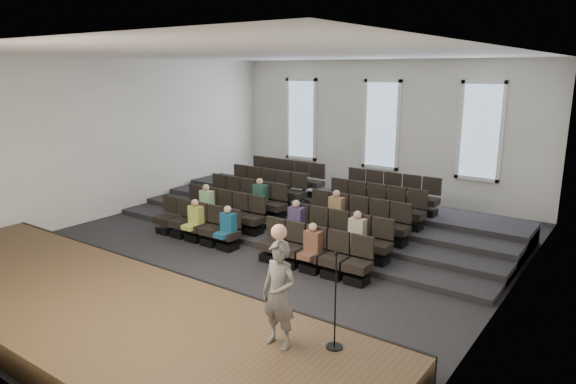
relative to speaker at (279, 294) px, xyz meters
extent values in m
plane|color=black|center=(-3.79, 4.40, -1.34)|extent=(14.00, 14.00, 0.00)
cube|color=white|center=(-3.79, 4.40, 3.67)|extent=(12.00, 14.00, 0.02)
cube|color=white|center=(-3.79, 11.42, 1.16)|extent=(12.00, 0.04, 5.00)
cube|color=white|center=(-9.81, 4.40, 1.16)|extent=(0.04, 14.00, 5.00)
cube|color=white|center=(2.23, 4.40, 1.16)|extent=(0.04, 14.00, 5.00)
cube|color=#48331F|center=(-3.79, -0.70, -1.09)|extent=(11.80, 3.60, 0.50)
cube|color=black|center=(-3.79, 1.07, -1.09)|extent=(11.80, 0.06, 0.52)
cube|color=black|center=(-3.79, 6.73, -1.27)|extent=(11.80, 4.80, 0.15)
cube|color=black|center=(-3.79, 7.25, -1.19)|extent=(11.80, 3.75, 0.30)
cube|color=black|center=(-3.79, 7.78, -1.12)|extent=(11.80, 2.70, 0.45)
cube|color=black|center=(-3.79, 8.30, -1.04)|extent=(11.80, 1.65, 0.60)
cube|color=black|center=(-6.92, 3.80, -1.24)|extent=(0.47, 0.43, 0.20)
cube|color=black|center=(-6.92, 3.80, -0.93)|extent=(0.55, 0.50, 0.19)
cube|color=black|center=(-6.92, 4.01, -0.52)|extent=(0.55, 0.08, 0.50)
cube|color=black|center=(-6.32, 3.80, -1.24)|extent=(0.47, 0.43, 0.20)
cube|color=black|center=(-6.32, 3.80, -0.93)|extent=(0.55, 0.50, 0.19)
cube|color=black|center=(-6.32, 4.01, -0.52)|extent=(0.55, 0.08, 0.50)
cube|color=black|center=(-5.72, 3.80, -1.24)|extent=(0.47, 0.43, 0.20)
cube|color=black|center=(-5.72, 3.80, -0.93)|extent=(0.55, 0.50, 0.19)
cube|color=black|center=(-5.72, 4.01, -0.52)|extent=(0.55, 0.08, 0.50)
cube|color=black|center=(-5.12, 3.80, -1.24)|extent=(0.47, 0.43, 0.20)
cube|color=black|center=(-5.12, 3.80, -0.93)|extent=(0.55, 0.50, 0.19)
cube|color=black|center=(-5.12, 4.01, -0.52)|extent=(0.55, 0.08, 0.50)
cube|color=black|center=(-4.52, 3.80, -1.24)|extent=(0.47, 0.43, 0.20)
cube|color=black|center=(-4.52, 3.80, -0.93)|extent=(0.55, 0.50, 0.19)
cube|color=black|center=(-4.52, 4.01, -0.52)|extent=(0.55, 0.08, 0.50)
cube|color=black|center=(-3.07, 3.80, -1.24)|extent=(0.47, 0.43, 0.20)
cube|color=black|center=(-3.07, 3.80, -0.93)|extent=(0.55, 0.50, 0.19)
cube|color=black|center=(-3.07, 4.01, -0.52)|extent=(0.55, 0.08, 0.50)
cube|color=black|center=(-2.47, 3.80, -1.24)|extent=(0.47, 0.43, 0.20)
cube|color=black|center=(-2.47, 3.80, -0.93)|extent=(0.55, 0.50, 0.19)
cube|color=black|center=(-2.47, 4.01, -0.52)|extent=(0.55, 0.08, 0.50)
cube|color=black|center=(-1.87, 3.80, -1.24)|extent=(0.47, 0.43, 0.20)
cube|color=black|center=(-1.87, 3.80, -0.93)|extent=(0.55, 0.50, 0.19)
cube|color=black|center=(-1.87, 4.01, -0.52)|extent=(0.55, 0.08, 0.50)
cube|color=black|center=(-1.27, 3.80, -1.24)|extent=(0.47, 0.43, 0.20)
cube|color=black|center=(-1.27, 3.80, -0.93)|extent=(0.55, 0.50, 0.19)
cube|color=black|center=(-1.27, 4.01, -0.52)|extent=(0.55, 0.08, 0.50)
cube|color=black|center=(-0.67, 3.80, -1.24)|extent=(0.47, 0.43, 0.20)
cube|color=black|center=(-0.67, 3.80, -0.93)|extent=(0.55, 0.50, 0.19)
cube|color=black|center=(-0.67, 4.01, -0.52)|extent=(0.55, 0.08, 0.50)
cube|color=black|center=(-6.92, 4.85, -1.09)|extent=(0.47, 0.43, 0.20)
cube|color=black|center=(-6.92, 4.85, -0.78)|extent=(0.55, 0.50, 0.19)
cube|color=black|center=(-6.92, 5.06, -0.37)|extent=(0.55, 0.08, 0.50)
cube|color=black|center=(-6.32, 4.85, -1.09)|extent=(0.47, 0.43, 0.20)
cube|color=black|center=(-6.32, 4.85, -0.78)|extent=(0.55, 0.50, 0.19)
cube|color=black|center=(-6.32, 5.06, -0.37)|extent=(0.55, 0.08, 0.50)
cube|color=black|center=(-5.72, 4.85, -1.09)|extent=(0.47, 0.43, 0.20)
cube|color=black|center=(-5.72, 4.85, -0.78)|extent=(0.55, 0.50, 0.19)
cube|color=black|center=(-5.72, 5.06, -0.37)|extent=(0.55, 0.08, 0.50)
cube|color=black|center=(-5.12, 4.85, -1.09)|extent=(0.47, 0.43, 0.20)
cube|color=black|center=(-5.12, 4.85, -0.78)|extent=(0.55, 0.50, 0.19)
cube|color=black|center=(-5.12, 5.06, -0.37)|extent=(0.55, 0.08, 0.50)
cube|color=black|center=(-4.52, 4.85, -1.09)|extent=(0.47, 0.43, 0.20)
cube|color=black|center=(-4.52, 4.85, -0.78)|extent=(0.55, 0.50, 0.19)
cube|color=black|center=(-4.52, 5.06, -0.37)|extent=(0.55, 0.08, 0.50)
cube|color=black|center=(-3.07, 4.85, -1.09)|extent=(0.47, 0.43, 0.20)
cube|color=black|center=(-3.07, 4.85, -0.78)|extent=(0.55, 0.50, 0.19)
cube|color=black|center=(-3.07, 5.06, -0.37)|extent=(0.55, 0.08, 0.50)
cube|color=black|center=(-2.47, 4.85, -1.09)|extent=(0.47, 0.43, 0.20)
cube|color=black|center=(-2.47, 4.85, -0.78)|extent=(0.55, 0.50, 0.19)
cube|color=black|center=(-2.47, 5.06, -0.37)|extent=(0.55, 0.08, 0.50)
cube|color=black|center=(-1.87, 4.85, -1.09)|extent=(0.47, 0.43, 0.20)
cube|color=black|center=(-1.87, 4.85, -0.78)|extent=(0.55, 0.50, 0.19)
cube|color=black|center=(-1.87, 5.06, -0.37)|extent=(0.55, 0.08, 0.50)
cube|color=black|center=(-1.27, 4.85, -1.09)|extent=(0.47, 0.43, 0.20)
cube|color=black|center=(-1.27, 4.85, -0.78)|extent=(0.55, 0.50, 0.19)
cube|color=black|center=(-1.27, 5.06, -0.37)|extent=(0.55, 0.08, 0.50)
cube|color=black|center=(-0.67, 4.85, -1.09)|extent=(0.47, 0.43, 0.20)
cube|color=black|center=(-0.67, 4.85, -0.78)|extent=(0.55, 0.50, 0.19)
cube|color=black|center=(-0.67, 5.06, -0.37)|extent=(0.55, 0.08, 0.50)
cube|color=black|center=(-6.92, 5.90, -0.94)|extent=(0.47, 0.42, 0.20)
cube|color=black|center=(-6.92, 5.90, -0.63)|extent=(0.55, 0.50, 0.19)
cube|color=black|center=(-6.92, 6.11, -0.22)|extent=(0.55, 0.08, 0.50)
cube|color=black|center=(-6.32, 5.90, -0.94)|extent=(0.47, 0.42, 0.20)
cube|color=black|center=(-6.32, 5.90, -0.63)|extent=(0.55, 0.50, 0.19)
cube|color=black|center=(-6.32, 6.11, -0.22)|extent=(0.55, 0.08, 0.50)
cube|color=black|center=(-5.72, 5.90, -0.94)|extent=(0.47, 0.42, 0.20)
cube|color=black|center=(-5.72, 5.90, -0.63)|extent=(0.55, 0.50, 0.19)
cube|color=black|center=(-5.72, 6.11, -0.22)|extent=(0.55, 0.08, 0.50)
cube|color=black|center=(-5.12, 5.90, -0.94)|extent=(0.47, 0.42, 0.20)
cube|color=black|center=(-5.12, 5.90, -0.63)|extent=(0.55, 0.50, 0.19)
cube|color=black|center=(-5.12, 6.11, -0.22)|extent=(0.55, 0.08, 0.50)
cube|color=black|center=(-4.52, 5.90, -0.94)|extent=(0.47, 0.42, 0.20)
cube|color=black|center=(-4.52, 5.90, -0.63)|extent=(0.55, 0.50, 0.19)
cube|color=black|center=(-4.52, 6.11, -0.22)|extent=(0.55, 0.08, 0.50)
cube|color=black|center=(-3.07, 5.90, -0.94)|extent=(0.47, 0.42, 0.20)
cube|color=black|center=(-3.07, 5.90, -0.63)|extent=(0.55, 0.50, 0.19)
cube|color=black|center=(-3.07, 6.11, -0.22)|extent=(0.55, 0.08, 0.50)
cube|color=black|center=(-2.47, 5.90, -0.94)|extent=(0.47, 0.42, 0.20)
cube|color=black|center=(-2.47, 5.90, -0.63)|extent=(0.55, 0.50, 0.19)
cube|color=black|center=(-2.47, 6.11, -0.22)|extent=(0.55, 0.08, 0.50)
cube|color=black|center=(-1.87, 5.90, -0.94)|extent=(0.47, 0.42, 0.20)
cube|color=black|center=(-1.87, 5.90, -0.63)|extent=(0.55, 0.50, 0.19)
cube|color=black|center=(-1.87, 6.11, -0.22)|extent=(0.55, 0.08, 0.50)
cube|color=black|center=(-1.27, 5.90, -0.94)|extent=(0.47, 0.42, 0.20)
cube|color=black|center=(-1.27, 5.90, -0.63)|extent=(0.55, 0.50, 0.19)
cube|color=black|center=(-1.27, 6.11, -0.22)|extent=(0.55, 0.08, 0.50)
cube|color=black|center=(-0.67, 5.90, -0.94)|extent=(0.47, 0.42, 0.20)
cube|color=black|center=(-0.67, 5.90, -0.63)|extent=(0.55, 0.50, 0.19)
cube|color=black|center=(-0.67, 6.11, -0.22)|extent=(0.55, 0.08, 0.50)
cube|color=black|center=(-6.92, 6.95, -0.79)|extent=(0.47, 0.42, 0.20)
cube|color=black|center=(-6.92, 6.95, -0.48)|extent=(0.55, 0.50, 0.19)
cube|color=black|center=(-6.92, 7.16, -0.07)|extent=(0.55, 0.08, 0.50)
cube|color=black|center=(-6.32, 6.95, -0.79)|extent=(0.47, 0.42, 0.20)
cube|color=black|center=(-6.32, 6.95, -0.48)|extent=(0.55, 0.50, 0.19)
cube|color=black|center=(-6.32, 7.16, -0.07)|extent=(0.55, 0.08, 0.50)
cube|color=black|center=(-5.72, 6.95, -0.79)|extent=(0.47, 0.42, 0.20)
cube|color=black|center=(-5.72, 6.95, -0.48)|extent=(0.55, 0.50, 0.19)
cube|color=black|center=(-5.72, 7.16, -0.07)|extent=(0.55, 0.08, 0.50)
cube|color=black|center=(-5.12, 6.95, -0.79)|extent=(0.47, 0.42, 0.20)
cube|color=black|center=(-5.12, 6.95, -0.48)|extent=(0.55, 0.50, 0.19)
cube|color=black|center=(-5.12, 7.16, -0.07)|extent=(0.55, 0.08, 0.50)
cube|color=black|center=(-4.52, 6.95, -0.79)|extent=(0.47, 0.42, 0.20)
cube|color=black|center=(-4.52, 6.95, -0.48)|extent=(0.55, 0.50, 0.19)
cube|color=black|center=(-4.52, 7.16, -0.07)|extent=(0.55, 0.08, 0.50)
cube|color=black|center=(-3.07, 6.95, -0.79)|extent=(0.47, 0.42, 0.20)
cube|color=black|center=(-3.07, 6.95, -0.48)|extent=(0.55, 0.50, 0.19)
cube|color=black|center=(-3.07, 7.16, -0.07)|extent=(0.55, 0.08, 0.50)
cube|color=black|center=(-2.47, 6.95, -0.79)|extent=(0.47, 0.42, 0.20)
cube|color=black|center=(-2.47, 6.95, -0.48)|extent=(0.55, 0.50, 0.19)
cube|color=black|center=(-2.47, 7.16, -0.07)|extent=(0.55, 0.08, 0.50)
cube|color=black|center=(-1.87, 6.95, -0.79)|extent=(0.47, 0.42, 0.20)
cube|color=black|center=(-1.87, 6.95, -0.48)|extent=(0.55, 0.50, 0.19)
cube|color=black|center=(-1.87, 7.16, -0.07)|extent=(0.55, 0.08, 0.50)
cube|color=black|center=(-1.27, 6.95, -0.79)|extent=(0.47, 0.42, 0.20)
cube|color=black|center=(-1.27, 6.95, -0.48)|extent=(0.55, 0.50, 0.19)
cube|color=black|center=(-1.27, 7.16, -0.07)|extent=(0.55, 0.08, 0.50)
cube|color=black|center=(-0.67, 6.95, -0.79)|extent=(0.47, 0.42, 0.20)
cube|color=black|center=(-0.67, 6.95, -0.48)|extent=(0.55, 0.50, 0.19)
cube|color=black|center=(-0.67, 7.16, -0.07)|extent=(0.55, 0.08, 0.50)
cube|color=black|center=(-6.92, 8.00, -0.64)|extent=(0.47, 0.42, 0.20)
cube|color=black|center=(-6.92, 8.00, -0.33)|extent=(0.55, 0.50, 0.19)
cube|color=black|center=(-6.92, 8.21, 0.08)|extent=(0.55, 0.08, 0.50)
cube|color=black|center=(-6.32, 8.00, -0.64)|extent=(0.47, 0.42, 0.20)
cube|color=black|center=(-6.32, 8.00, -0.33)|extent=(0.55, 0.50, 0.19)
cube|color=black|center=(-6.32, 8.21, 0.08)|extent=(0.55, 0.08, 0.50)
cube|color=black|center=(-5.72, 8.00, -0.64)|extent=(0.47, 0.42, 0.20)
cube|color=black|center=(-5.72, 8.00, -0.33)|extent=(0.55, 0.50, 0.19)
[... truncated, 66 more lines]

